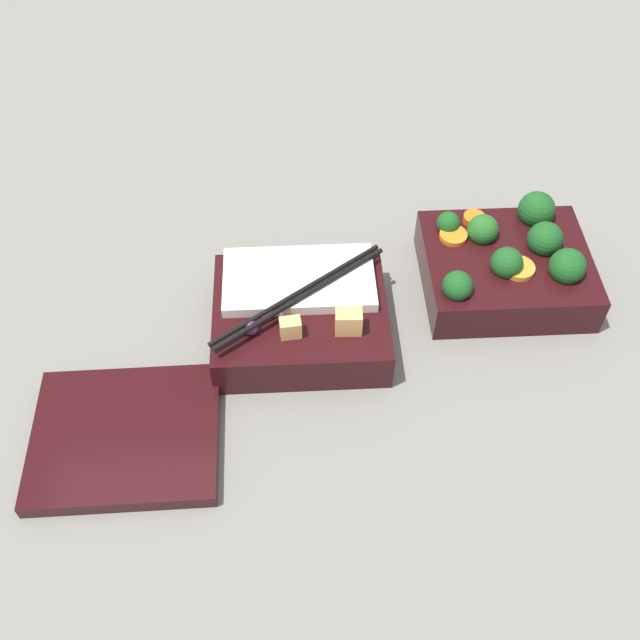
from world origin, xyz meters
TOP-DOWN VIEW (x-y plane):
  - ground_plane at (0.00, 0.00)m, footprint 3.00×3.00m
  - bento_tray_vegetable at (-0.11, -0.03)m, footprint 0.18×0.16m
  - bento_tray_rice at (0.12, 0.03)m, footprint 0.18×0.15m
  - bento_lid at (0.29, 0.15)m, footprint 0.18×0.15m

SIDE VIEW (x-z plane):
  - ground_plane at x=0.00m, z-range 0.00..0.00m
  - bento_lid at x=0.29m, z-range 0.00..0.02m
  - bento_tray_rice at x=0.12m, z-range -0.01..0.06m
  - bento_tray_vegetable at x=-0.11m, z-range -0.01..0.07m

